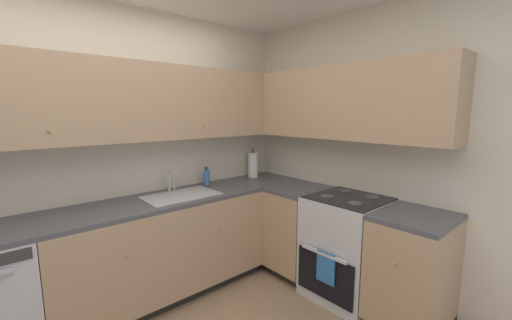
# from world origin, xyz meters

# --- Properties ---
(wall_back) EXTENTS (3.97, 0.05, 2.54)m
(wall_back) POSITION_xyz_m (0.00, 1.50, 1.27)
(wall_back) COLOR beige
(wall_back) RESTS_ON ground_plane
(wall_right) EXTENTS (0.05, 3.05, 2.54)m
(wall_right) POSITION_xyz_m (1.96, 0.00, 1.27)
(wall_right) COLOR beige
(wall_right) RESTS_ON ground_plane
(lower_cabinets_back) EXTENTS (1.84, 0.62, 0.86)m
(lower_cabinets_back) POSITION_xyz_m (0.42, 1.18, 0.43)
(lower_cabinets_back) COLOR tan
(lower_cabinets_back) RESTS_ON ground_plane
(countertop_back) EXTENTS (3.04, 0.60, 0.03)m
(countertop_back) POSITION_xyz_m (0.42, 1.17, 0.88)
(countertop_back) COLOR #4C4C51
(countertop_back) RESTS_ON lower_cabinets_back
(lower_cabinets_right) EXTENTS (0.62, 1.59, 0.86)m
(lower_cabinets_right) POSITION_xyz_m (1.64, 0.07, 0.43)
(lower_cabinets_right) COLOR tan
(lower_cabinets_right) RESTS_ON ground_plane
(countertop_right) EXTENTS (0.60, 1.59, 0.03)m
(countertop_right) POSITION_xyz_m (1.64, 0.07, 0.88)
(countertop_right) COLOR #4C4C51
(countertop_right) RESTS_ON lower_cabinets_right
(oven_range) EXTENTS (0.68, 0.62, 1.05)m
(oven_range) POSITION_xyz_m (1.65, 0.10, 0.46)
(oven_range) COLOR silver
(oven_range) RESTS_ON ground_plane
(upper_cabinets_back) EXTENTS (2.72, 0.34, 0.65)m
(upper_cabinets_back) POSITION_xyz_m (0.26, 1.31, 1.72)
(upper_cabinets_back) COLOR tan
(upper_cabinets_right) EXTENTS (0.32, 2.14, 0.65)m
(upper_cabinets_right) POSITION_xyz_m (1.78, 0.41, 1.72)
(upper_cabinets_right) COLOR tan
(sink) EXTENTS (0.64, 0.40, 0.10)m
(sink) POSITION_xyz_m (0.60, 1.14, 0.86)
(sink) COLOR #B7B7BC
(sink) RESTS_ON countertop_back
(faucet) EXTENTS (0.07, 0.16, 0.20)m
(faucet) POSITION_xyz_m (0.61, 1.35, 1.02)
(faucet) COLOR silver
(faucet) RESTS_ON countertop_back
(soap_bottle) EXTENTS (0.06, 0.06, 0.19)m
(soap_bottle) POSITION_xyz_m (1.00, 1.35, 0.98)
(soap_bottle) COLOR #3F72BF
(soap_bottle) RESTS_ON countertop_back
(paper_towel_roll) EXTENTS (0.11, 0.11, 0.34)m
(paper_towel_roll) POSITION_xyz_m (1.62, 1.33, 1.04)
(paper_towel_roll) COLOR white
(paper_towel_roll) RESTS_ON countertop_back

